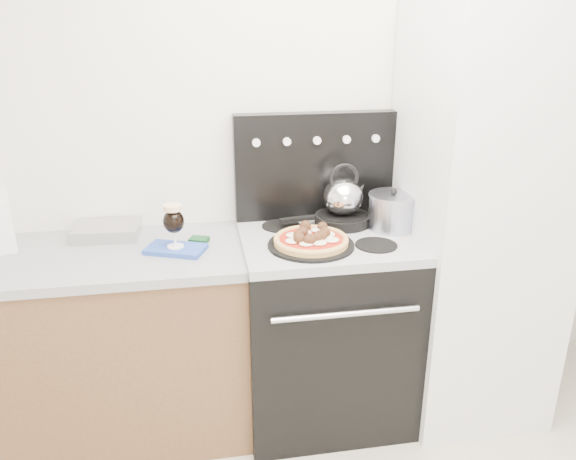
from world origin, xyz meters
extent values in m
cube|color=silver|center=(0.00, 1.50, 1.25)|extent=(3.50, 0.01, 2.50)
cube|color=brown|center=(-1.02, 1.20, 0.43)|extent=(1.45, 0.60, 0.86)
cube|color=#95959A|center=(-1.02, 1.20, 0.88)|extent=(1.48, 0.63, 0.04)
cube|color=black|center=(0.08, 1.18, 0.44)|extent=(0.76, 0.65, 0.88)
cube|color=#ADADB2|center=(0.08, 1.18, 0.90)|extent=(0.76, 0.65, 0.04)
cube|color=black|center=(0.08, 1.45, 1.17)|extent=(0.76, 0.08, 0.50)
cube|color=silver|center=(0.78, 1.15, 0.95)|extent=(0.64, 0.68, 1.90)
cube|color=silver|center=(-0.89, 1.38, 0.93)|extent=(0.29, 0.22, 0.06)
cube|color=#2A4DB1|center=(-0.58, 1.15, 0.91)|extent=(0.28, 0.22, 0.02)
cylinder|color=black|center=(-0.01, 1.07, 0.93)|extent=(0.46, 0.46, 0.01)
cylinder|color=black|center=(0.19, 1.31, 0.94)|extent=(0.30, 0.30, 0.05)
cylinder|color=#A4A8BB|center=(0.39, 1.21, 1.00)|extent=(0.25, 0.25, 0.16)
camera|label=1|loc=(-0.49, -1.08, 1.83)|focal=35.00mm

